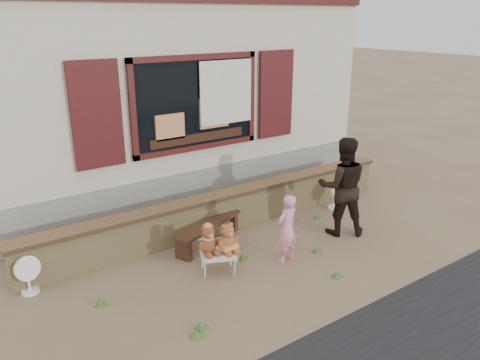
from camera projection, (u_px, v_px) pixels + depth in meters
ground at (261, 249)px, 7.45m from camera, size 80.00×80.00×0.00m
shopfront at (139, 89)px, 10.27m from camera, size 8.04×5.13×4.00m
brick_wall at (227, 209)px, 8.12m from camera, size 7.10×0.36×0.67m
bench at (208, 229)px, 7.56m from camera, size 1.45×0.83×0.37m
folding_chair at (218, 254)px, 6.72m from camera, size 0.64×0.61×0.31m
teddy_bear_left at (208, 239)px, 6.62m from camera, size 0.42×0.40×0.45m
teddy_bear_right at (227, 237)px, 6.66m from camera, size 0.42×0.40×0.45m
child at (287, 228)px, 6.95m from camera, size 0.42×0.31×1.06m
adult at (342, 186)px, 7.76m from camera, size 1.03×0.99×1.68m
fan_left at (27, 274)px, 6.20m from camera, size 0.36×0.23×0.55m
fan_right at (335, 195)px, 8.94m from camera, size 0.37×0.24×0.57m
grass_tufts at (240, 282)px, 6.43m from camera, size 4.33×1.80×0.14m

